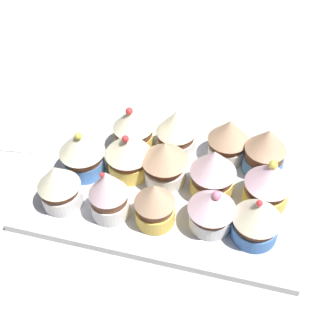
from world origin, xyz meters
TOP-DOWN VIEW (x-y plane):
  - ground_plane at (0.00, 0.00)cm, footprint 180.00×180.00cm
  - baking_tray at (0.00, 0.00)cm, footprint 38.50×25.48cm
  - cupcake_0 at (-12.72, -5.93)cm, footprint 5.88×5.88cm
  - cupcake_1 at (-7.22, -7.28)cm, footprint 6.00×6.00cm
  - cupcake_2 at (0.52, -6.92)cm, footprint 5.94×5.94cm
  - cupcake_3 at (6.85, -5.86)cm, footprint 6.08×6.08cm
  - cupcake_4 at (-13.74, -0.25)cm, footprint 6.38×6.38cm
  - cupcake_5 at (-6.29, 0.43)cm, footprint 6.34×6.34cm
  - cupcake_6 at (0.57, -0.51)cm, footprint 6.61×6.61cm
  - cupcake_7 at (6.00, -0.74)cm, footprint 6.63×6.63cm
  - cupcake_8 at (12.33, 0.76)cm, footprint 6.45×6.45cm
  - cupcake_9 at (-12.94, 6.05)cm, footprint 6.24×6.24cm
  - cupcake_10 at (-7.21, 5.77)cm, footprint 6.24×6.24cm
  - cupcake_11 at (0.40, 6.87)cm, footprint 5.36×5.36cm
  - cupcake_12 at (6.12, 7.11)cm, footprint 5.22×5.22cm
  - cupcake_13 at (13.10, 7.09)cm, footprint 5.72×5.72cm
  - napkin at (28.58, -6.81)cm, footprint 13.40×13.58cm

SIDE VIEW (x-z plane):
  - ground_plane at x=0.00cm, z-range -3.00..0.00cm
  - napkin at x=28.58cm, z-range 0.00..0.60cm
  - baking_tray at x=0.00cm, z-range 0.00..1.20cm
  - cupcake_10 at x=-7.21cm, z-range 1.18..7.97cm
  - cupcake_11 at x=0.40cm, z-range 1.24..8.28cm
  - cupcake_13 at x=13.10cm, z-range 1.28..8.32cm
  - cupcake_9 at x=-12.94cm, z-range 1.17..8.51cm
  - cupcake_1 at x=-7.22cm, z-range 1.36..8.35cm
  - cupcake_2 at x=0.52cm, z-range 1.23..8.65cm
  - cupcake_3 at x=6.85cm, z-range 1.09..8.83cm
  - cupcake_6 at x=0.57cm, z-range 1.42..8.55cm
  - cupcake_7 at x=6.00cm, z-range 1.18..8.87cm
  - cupcake_0 at x=-12.72cm, z-range 1.22..8.84cm
  - cupcake_4 at x=-13.74cm, z-range 1.12..8.96cm
  - cupcake_8 at x=12.33cm, z-range 1.25..9.14cm
  - cupcake_5 at x=-6.29cm, z-range 1.35..9.07cm
  - cupcake_12 at x=6.12cm, z-range 1.12..9.33cm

